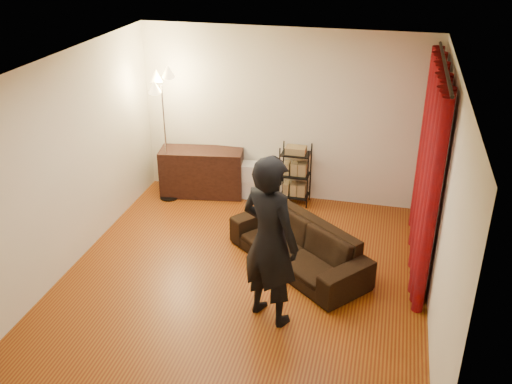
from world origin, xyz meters
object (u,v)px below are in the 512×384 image
(person, at_px, (270,241))
(wire_shelf, at_px, (295,175))
(storage_boxes, at_px, (252,180))
(sofa, at_px, (298,245))
(floor_lamp, at_px, (165,137))
(media_cabinet, at_px, (202,172))

(person, relative_size, wire_shelf, 2.05)
(storage_boxes, distance_m, wire_shelf, 0.74)
(storage_boxes, bearing_deg, wire_shelf, -2.82)
(sofa, distance_m, person, 1.33)
(floor_lamp, bearing_deg, storage_boxes, 15.21)
(sofa, height_order, storage_boxes, storage_boxes)
(wire_shelf, xyz_separation_m, floor_lamp, (-2.00, -0.32, 0.56))
(media_cabinet, height_order, storage_boxes, media_cabinet)
(wire_shelf, bearing_deg, media_cabinet, 178.41)
(sofa, relative_size, person, 1.01)
(sofa, bearing_deg, wire_shelf, 141.14)
(sofa, relative_size, media_cabinet, 1.52)
(storage_boxes, relative_size, wire_shelf, 0.61)
(person, bearing_deg, wire_shelf, -58.07)
(storage_boxes, bearing_deg, person, -72.09)
(floor_lamp, bearing_deg, media_cabinet, 28.79)
(sofa, relative_size, floor_lamp, 0.96)
(media_cabinet, relative_size, floor_lamp, 0.64)
(media_cabinet, bearing_deg, person, -67.22)
(sofa, bearing_deg, floor_lamp, -172.09)
(wire_shelf, bearing_deg, person, -88.81)
(media_cabinet, height_order, wire_shelf, wire_shelf)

